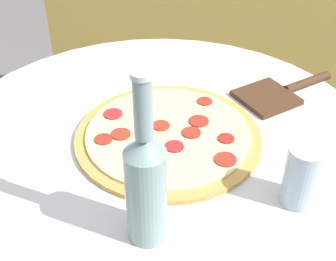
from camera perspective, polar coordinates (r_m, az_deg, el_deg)
table at (r=1.07m, az=-1.08°, el=-8.92°), size 0.92×0.92×0.74m
pizza at (r=0.94m, az=0.01°, el=-0.59°), size 0.38×0.38×0.02m
beer_bottle at (r=0.69m, az=-2.71°, el=-6.41°), size 0.06×0.06×0.30m
pizza_paddle at (r=1.11m, az=13.28°, el=4.45°), size 0.23×0.23×0.02m
drinking_glass at (r=0.81m, az=16.01°, el=-5.33°), size 0.06×0.06×0.11m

